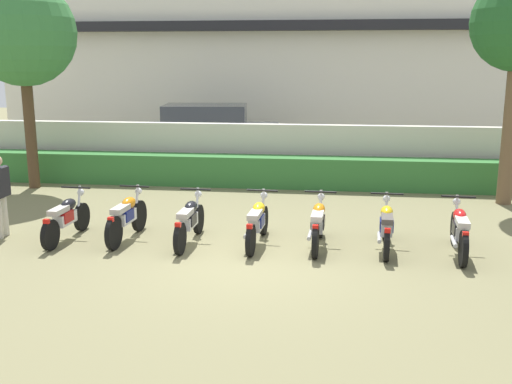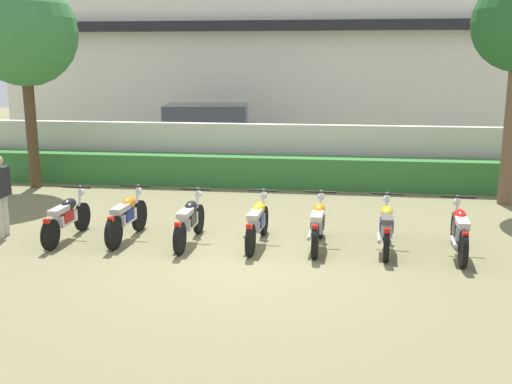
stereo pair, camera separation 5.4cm
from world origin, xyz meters
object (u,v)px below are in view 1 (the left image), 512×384
Objects in this scene: parked_car at (210,133)px; motorcycle_in_row_6 at (459,230)px; motorcycle_in_row_0 at (66,218)px; motorcycle_in_row_3 at (257,222)px; motorcycle_in_row_4 at (318,224)px; motorcycle_in_row_5 at (386,226)px; motorcycle_in_row_2 at (189,221)px; motorcycle_in_row_1 at (126,217)px; tree_near_inspector at (22,33)px.

parked_car is 2.49× the size of motorcycle_in_row_6.
motorcycle_in_row_0 is 3.65m from motorcycle_in_row_3.
motorcycle_in_row_3 is (3.64, 0.16, 0.00)m from motorcycle_in_row_0.
motorcycle_in_row_3 is 1.03× the size of motorcycle_in_row_4.
motorcycle_in_row_4 reaches higher than motorcycle_in_row_5.
motorcycle_in_row_2 is 4.86m from motorcycle_in_row_6.
motorcycle_in_row_2 is (1.45, -9.06, -0.50)m from parked_car.
motorcycle_in_row_1 is at bearing 93.44° from motorcycle_in_row_3.
tree_near_inspector is 2.93× the size of motorcycle_in_row_0.
motorcycle_in_row_2 is 2.39m from motorcycle_in_row_4.
parked_car reaches higher than motorcycle_in_row_3.
motorcycle_in_row_3 is (2.51, 0.01, -0.02)m from motorcycle_in_row_1.
motorcycle_in_row_4 reaches higher than motorcycle_in_row_2.
tree_near_inspector is 6.37m from motorcycle_in_row_0.
tree_near_inspector is 11.61m from motorcycle_in_row_6.
motorcycle_in_row_0 is 2.38m from motorcycle_in_row_2.
motorcycle_in_row_1 is at bearing -46.36° from tree_near_inspector.
motorcycle_in_row_6 is (2.47, -0.14, 0.00)m from motorcycle_in_row_4.
motorcycle_in_row_0 is at bearing 94.51° from motorcycle_in_row_4.
motorcycle_in_row_6 is (10.14, -4.39, -3.55)m from tree_near_inspector.
motorcycle_in_row_1 is 3.62m from motorcycle_in_row_4.
motorcycle_in_row_4 is (2.39, 0.07, 0.01)m from motorcycle_in_row_2.
motorcycle_in_row_1 reaches higher than motorcycle_in_row_2.
tree_near_inspector is at bearing 35.78° from motorcycle_in_row_0.
motorcycle_in_row_5 is (2.34, 0.01, 0.00)m from motorcycle_in_row_3.
motorcycle_in_row_0 is 0.96× the size of motorcycle_in_row_2.
parked_car reaches higher than motorcycle_in_row_0.
motorcycle_in_row_6 is at bearing -90.45° from motorcycle_in_row_4.
motorcycle_in_row_4 is at bearing -86.85° from motorcycle_in_row_2.
motorcycle_in_row_6 is (1.25, -0.16, 0.01)m from motorcycle_in_row_5.
tree_near_inspector reaches higher than motorcycle_in_row_2.
parked_car reaches higher than motorcycle_in_row_2.
motorcycle_in_row_0 and motorcycle_in_row_3 have the same top height.
motorcycle_in_row_5 is 1.26m from motorcycle_in_row_6.
motorcycle_in_row_1 is (0.21, -8.99, -0.48)m from parked_car.
parked_car is 10.31m from motorcycle_in_row_5.
tree_near_inspector reaches higher than motorcycle_in_row_0.
motorcycle_in_row_0 is 0.98× the size of motorcycle_in_row_5.
motorcycle_in_row_6 is at bearing -93.62° from motorcycle_in_row_5.
motorcycle_in_row_3 is 1.01× the size of motorcycle_in_row_5.
motorcycle_in_row_4 is at bearing -85.93° from motorcycle_in_row_0.
motorcycle_in_row_6 is at bearing -87.62° from motorcycle_in_row_0.
tree_near_inspector reaches higher than motorcycle_in_row_5.
parked_car is at bearing 20.12° from motorcycle_in_row_3.
motorcycle_in_row_4 is at bearing 94.81° from motorcycle_in_row_5.
motorcycle_in_row_4 is 0.98× the size of motorcycle_in_row_5.
motorcycle_in_row_3 is 2.34m from motorcycle_in_row_5.
motorcycle_in_row_1 is 6.09m from motorcycle_in_row_6.
motorcycle_in_row_2 is at bearing -39.22° from tree_near_inspector.
motorcycle_in_row_3 is (1.27, 0.08, -0.00)m from motorcycle_in_row_2.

